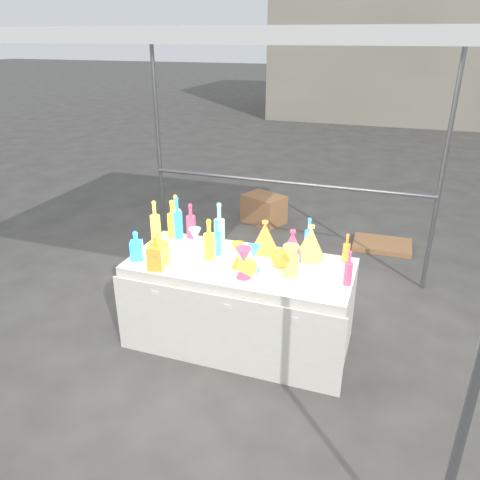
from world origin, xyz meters
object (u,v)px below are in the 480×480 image
(display_table, at_px, (240,304))
(hourglass_0, at_px, (238,255))
(globe_0, at_px, (247,268))
(bottle_0, at_px, (172,219))
(decanter_0, at_px, (158,248))
(cardboard_box_closed, at_px, (264,209))

(display_table, relative_size, hourglass_0, 8.90)
(globe_0, bearing_deg, bottle_0, 151.15)
(bottle_0, distance_m, globe_0, 0.99)
(decanter_0, xyz_separation_m, globe_0, (0.72, 0.05, -0.08))
(cardboard_box_closed, xyz_separation_m, decanter_0, (-0.00, -2.96, 0.69))
(decanter_0, bearing_deg, display_table, 36.84)
(decanter_0, distance_m, hourglass_0, 0.63)
(bottle_0, bearing_deg, display_table, -22.50)
(bottle_0, bearing_deg, decanter_0, -75.26)
(cardboard_box_closed, bearing_deg, decanter_0, -65.74)
(bottle_0, xyz_separation_m, hourglass_0, (0.75, -0.37, -0.07))
(display_table, distance_m, hourglass_0, 0.48)
(display_table, xyz_separation_m, bottle_0, (-0.74, 0.31, 0.55))
(display_table, bearing_deg, globe_0, -54.30)
(bottle_0, relative_size, hourglass_0, 1.70)
(display_table, distance_m, decanter_0, 0.82)
(hourglass_0, xyz_separation_m, globe_0, (0.11, -0.10, -0.04))
(cardboard_box_closed, height_order, bottle_0, bottle_0)
(display_table, relative_size, decanter_0, 6.61)
(display_table, xyz_separation_m, decanter_0, (-0.60, -0.22, 0.52))
(decanter_0, bearing_deg, globe_0, 20.96)
(hourglass_0, bearing_deg, display_table, 96.16)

